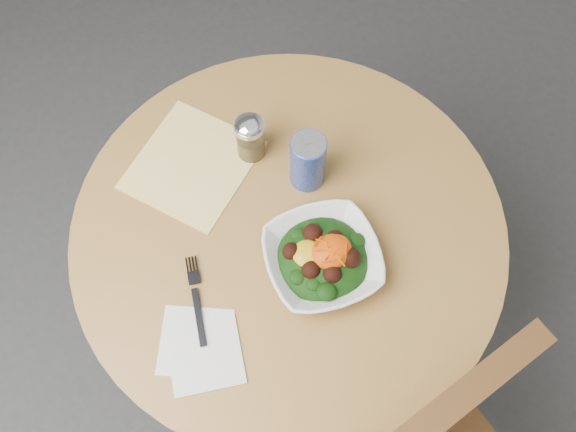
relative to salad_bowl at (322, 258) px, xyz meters
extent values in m
plane|color=#313134|center=(-0.02, 0.10, -0.78)|extent=(6.00, 6.00, 0.00)
cylinder|color=black|center=(-0.02, 0.10, -0.77)|extent=(0.52, 0.52, 0.03)
cylinder|color=black|center=(-0.02, 0.10, -0.43)|extent=(0.10, 0.10, 0.71)
cylinder|color=#BE9244|center=(-0.02, 0.10, -0.05)|extent=(0.90, 0.90, 0.04)
cylinder|color=#583A18|center=(0.14, -0.35, -0.55)|extent=(0.04, 0.04, 0.46)
cube|color=#F4AC0C|center=(-0.12, 0.34, -0.03)|extent=(0.34, 0.33, 0.00)
cube|color=white|center=(-0.29, -0.02, -0.03)|extent=(0.19, 0.19, 0.00)
cube|color=white|center=(-0.29, -0.05, -0.03)|extent=(0.17, 0.17, 0.00)
imported|color=white|center=(0.00, 0.00, 0.00)|extent=(0.27, 0.27, 0.06)
ellipsoid|color=black|center=(0.00, 0.00, -0.01)|extent=(0.18, 0.18, 0.06)
ellipsoid|color=gold|center=(-0.03, 0.02, 0.02)|extent=(0.06, 0.06, 0.02)
ellipsoid|color=#DB4F04|center=(0.02, -0.01, 0.03)|extent=(0.08, 0.07, 0.04)
cube|color=black|center=(-0.26, 0.02, -0.03)|extent=(0.05, 0.12, 0.00)
cube|color=black|center=(-0.23, 0.11, -0.03)|extent=(0.04, 0.07, 0.00)
cylinder|color=silver|center=(0.00, 0.30, 0.02)|extent=(0.06, 0.06, 0.09)
cylinder|color=olive|center=(0.00, 0.30, 0.00)|extent=(0.05, 0.05, 0.05)
cylinder|color=white|center=(0.00, 0.30, 0.07)|extent=(0.06, 0.06, 0.01)
ellipsoid|color=white|center=(0.00, 0.30, 0.07)|extent=(0.06, 0.06, 0.03)
cylinder|color=#0D1A95|center=(0.08, 0.18, 0.04)|extent=(0.07, 0.07, 0.14)
cylinder|color=silver|center=(0.08, 0.18, 0.11)|extent=(0.07, 0.07, 0.00)
cube|color=silver|center=(0.08, 0.19, 0.11)|extent=(0.02, 0.02, 0.00)
camera|label=1|loc=(-0.29, -0.37, 1.17)|focal=40.00mm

